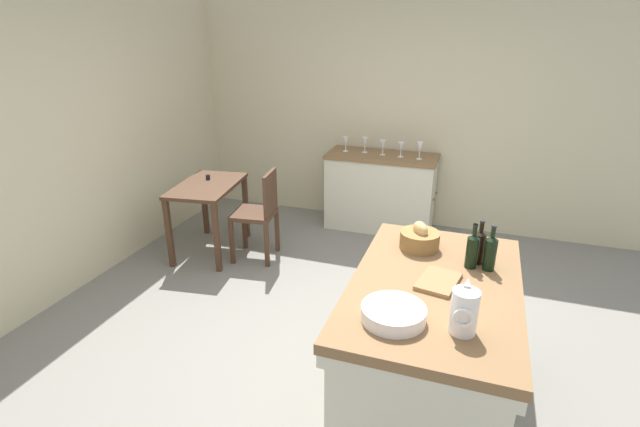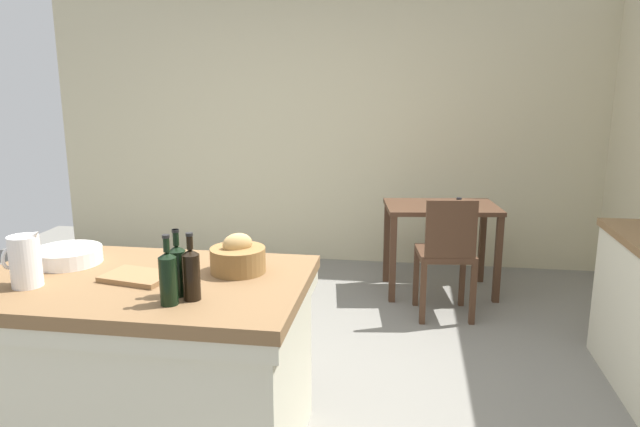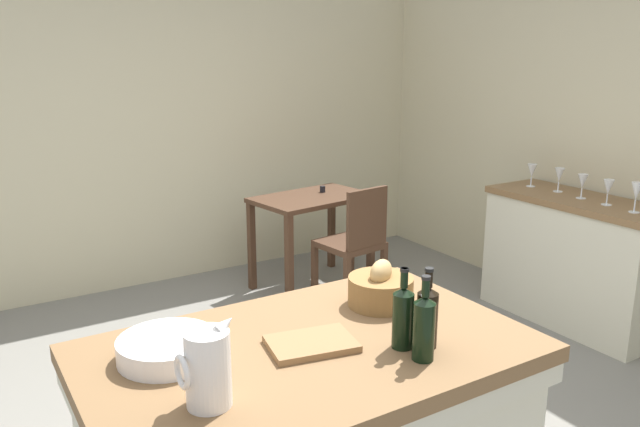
{
  "view_description": "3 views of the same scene",
  "coord_description": "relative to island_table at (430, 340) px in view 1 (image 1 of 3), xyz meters",
  "views": [
    {
      "loc": [
        -2.84,
        -0.77,
        2.25
      ],
      "look_at": [
        0.3,
        0.31,
        0.91
      ],
      "focal_mm": 26.59,
      "sensor_mm": 36.0,
      "label": 1
    },
    {
      "loc": [
        0.81,
        -3.02,
        1.76
      ],
      "look_at": [
        0.28,
        0.43,
        0.95
      ],
      "focal_mm": 33.28,
      "sensor_mm": 36.0,
      "label": 2
    },
    {
      "loc": [
        -1.39,
        -2.32,
        1.85
      ],
      "look_at": [
        0.23,
        0.31,
        1.04
      ],
      "focal_mm": 35.33,
      "sensor_mm": 36.0,
      "label": 3
    }
  ],
  "objects": [
    {
      "name": "wine_glass_right",
      "position": [
        2.68,
        1.09,
        0.53
      ],
      "size": [
        0.07,
        0.07,
        0.17
      ],
      "color": "white",
      "rests_on": "side_cabinet"
    },
    {
      "name": "island_table",
      "position": [
        0.0,
        0.0,
        0.0
      ],
      "size": [
        1.52,
        0.94,
        0.87
      ],
      "color": "brown",
      "rests_on": "ground"
    },
    {
      "name": "wine_bottle_green",
      "position": [
        0.26,
        -0.28,
        0.52
      ],
      "size": [
        0.07,
        0.07,
        0.29
      ],
      "color": "black",
      "rests_on": "island_table"
    },
    {
      "name": "writing_desk",
      "position": [
        1.46,
        2.42,
        0.15
      ],
      "size": [
        0.97,
        0.68,
        0.79
      ],
      "color": "#472D1E",
      "rests_on": "ground"
    },
    {
      "name": "wine_glass_far_right",
      "position": [
        2.66,
        1.31,
        0.53
      ],
      "size": [
        0.07,
        0.07,
        0.17
      ],
      "color": "white",
      "rests_on": "side_cabinet"
    },
    {
      "name": "wash_bowl",
      "position": [
        -0.44,
        0.16,
        0.44
      ],
      "size": [
        0.33,
        0.33,
        0.07
      ],
      "primitive_type": "cylinder",
      "color": "white",
      "rests_on": "island_table"
    },
    {
      "name": "wall_back",
      "position": [
        0.39,
        3.22,
        0.83
      ],
      "size": [
        5.32,
        0.12,
        2.6
      ],
      "primitive_type": "cube",
      "color": "beige",
      "rests_on": "ground"
    },
    {
      "name": "pitcher",
      "position": [
        -0.43,
        -0.17,
        0.52
      ],
      "size": [
        0.17,
        0.13,
        0.27
      ],
      "color": "white",
      "rests_on": "island_table"
    },
    {
      "name": "cutting_board",
      "position": [
        -0.0,
        -0.01,
        0.41
      ],
      "size": [
        0.32,
        0.25,
        0.02
      ],
      "primitive_type": "cube",
      "rotation": [
        0.0,
        0.0,
        -0.19
      ],
      "color": "olive",
      "rests_on": "island_table"
    },
    {
      "name": "wine_glass_left",
      "position": [
        2.62,
        0.67,
        0.53
      ],
      "size": [
        0.07,
        0.07,
        0.17
      ],
      "color": "white",
      "rests_on": "side_cabinet"
    },
    {
      "name": "side_cabinet",
      "position": [
        2.65,
        0.88,
        -0.02
      ],
      "size": [
        0.52,
        1.25,
        0.89
      ],
      "color": "brown",
      "rests_on": "ground"
    },
    {
      "name": "wine_glass_far_left",
      "position": [
        2.59,
        0.46,
        0.54
      ],
      "size": [
        0.07,
        0.07,
        0.19
      ],
      "color": "white",
      "rests_on": "side_cabinet"
    },
    {
      "name": "wall_right",
      "position": [
        2.99,
        0.62,
        0.83
      ],
      "size": [
        0.12,
        5.2,
        2.6
      ],
      "primitive_type": "cube",
      "color": "beige",
      "rests_on": "ground"
    },
    {
      "name": "wine_glass_middle",
      "position": [
        2.64,
        0.88,
        0.53
      ],
      "size": [
        0.07,
        0.07,
        0.16
      ],
      "color": "white",
      "rests_on": "side_cabinet"
    },
    {
      "name": "wine_bottle_amber",
      "position": [
        0.26,
        -0.18,
        0.51
      ],
      "size": [
        0.07,
        0.07,
        0.28
      ],
      "color": "black",
      "rests_on": "island_table"
    },
    {
      "name": "bread_basket",
      "position": [
        0.42,
        0.16,
        0.47
      ],
      "size": [
        0.26,
        0.26,
        0.19
      ],
      "color": "olive",
      "rests_on": "island_table"
    },
    {
      "name": "wine_bottle_dark",
      "position": [
        0.33,
        -0.22,
        0.51
      ],
      "size": [
        0.07,
        0.07,
        0.28
      ],
      "color": "black",
      "rests_on": "island_table"
    },
    {
      "name": "ground_plane",
      "position": [
        0.39,
        0.62,
        -0.47
      ],
      "size": [
        6.76,
        6.76,
        0.0
      ],
      "primitive_type": "plane",
      "color": "slate"
    },
    {
      "name": "wooden_chair",
      "position": [
        1.48,
        1.86,
        0.04
      ],
      "size": [
        0.45,
        0.45,
        0.92
      ],
      "color": "#472D1E",
      "rests_on": "ground"
    }
  ]
}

